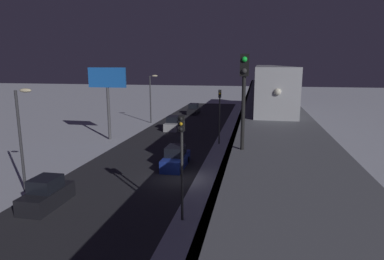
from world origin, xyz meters
TOP-DOWN VIEW (x-y plane):
  - ground_plane at (0.00, 0.00)m, footprint 240.00×240.00m
  - avenue_asphalt at (4.19, 0.00)m, footprint 11.00×106.89m
  - elevated_railway at (-7.28, 0.00)m, footprint 5.00×106.89m
  - subway_train at (-7.37, -23.89)m, footprint 2.94×55.47m
  - rail_signal at (-5.54, 11.55)m, footprint 0.36×0.41m
  - sedan_blue at (0.99, -3.01)m, footprint 1.91×4.63m
  - sedan_silver at (5.59, -20.24)m, footprint 1.80×4.17m
  - sedan_black at (7.39, 6.92)m, footprint 1.80×4.06m
  - sedan_black_2 at (5.59, -36.06)m, footprint 1.80×4.38m
  - traffic_light_near at (-1.91, 7.20)m, footprint 0.32×0.44m
  - traffic_light_mid at (-1.91, -12.80)m, footprint 0.32×0.44m
  - commercial_billboard at (11.86, -12.57)m, footprint 4.80×0.36m
  - street_lamp_near at (10.26, 5.00)m, footprint 1.35×0.44m
  - street_lamp_far at (10.26, -25.00)m, footprint 1.35×0.44m

SIDE VIEW (x-z plane):
  - ground_plane at x=0.00m, z-range 0.00..0.00m
  - avenue_asphalt at x=4.19m, z-range 0.00..0.01m
  - sedan_blue at x=0.99m, z-range -0.20..1.77m
  - sedan_silver at x=5.59m, z-range -0.19..1.78m
  - sedan_black at x=7.39m, z-range -0.19..1.78m
  - sedan_black_2 at x=5.59m, z-range -0.19..1.78m
  - traffic_light_near at x=-1.91m, z-range 1.00..7.40m
  - traffic_light_mid at x=-1.91m, z-range 1.00..7.40m
  - street_lamp_near at x=10.26m, z-range 0.99..8.64m
  - street_lamp_far at x=10.26m, z-range 0.99..8.64m
  - elevated_railway at x=-7.28m, z-range 2.08..7.78m
  - commercial_billboard at x=11.86m, z-range 2.38..11.28m
  - subway_train at x=-7.37m, z-range 5.78..9.18m
  - rail_signal at x=-5.54m, z-range 6.43..10.43m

